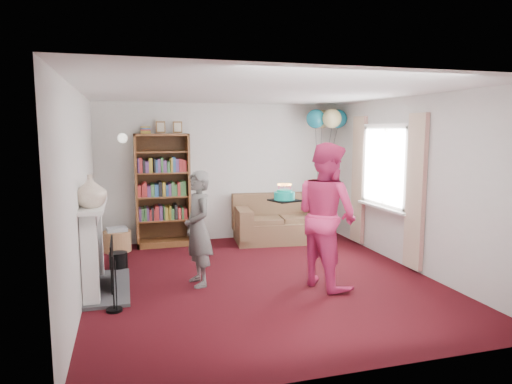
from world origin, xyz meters
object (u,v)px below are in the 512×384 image
object	(u,v)px
birthday_cake	(284,196)
person_magenta	(326,215)
bookcase	(162,191)
sofa	(279,223)
person_striped	(198,228)

from	to	relation	value
birthday_cake	person_magenta	bearing A→B (deg)	-21.77
bookcase	person_magenta	world-z (taller)	bookcase
bookcase	sofa	bearing A→B (deg)	-6.53
birthday_cake	sofa	bearing A→B (deg)	72.87
person_striped	person_magenta	xyz separation A→B (m)	(1.59, -0.48, 0.18)
bookcase	person_striped	size ratio (longest dim) A/B	1.44
bookcase	birthday_cake	distance (m)	2.88
bookcase	person_striped	bearing A→B (deg)	-83.07
sofa	person_magenta	world-z (taller)	person_magenta
bookcase	person_striped	xyz separation A→B (m)	(0.27, -2.25, -0.21)
sofa	birthday_cake	xyz separation A→B (m)	(-0.71, -2.29, 0.85)
person_striped	birthday_cake	size ratio (longest dim) A/B	4.65
person_striped	person_magenta	bearing A→B (deg)	62.68
person_striped	birthday_cake	xyz separation A→B (m)	(1.08, -0.28, 0.42)
person_magenta	birthday_cake	distance (m)	0.59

